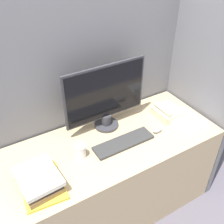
# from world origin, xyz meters

# --- Properties ---
(cubicle_panel_rear) EXTENTS (1.96, 0.04, 1.75)m
(cubicle_panel_rear) POSITION_xyz_m (0.00, 0.68, 0.87)
(cubicle_panel_rear) COLOR slate
(cubicle_panel_rear) RESTS_ON ground_plane
(cubicle_panel_right) EXTENTS (0.04, 0.70, 1.75)m
(cubicle_panel_right) POSITION_xyz_m (0.82, 0.35, 0.87)
(cubicle_panel_right) COLOR slate
(cubicle_panel_right) RESTS_ON ground_plane
(desk) EXTENTS (1.56, 0.64, 0.72)m
(desk) POSITION_xyz_m (0.00, 0.32, 0.36)
(desk) COLOR tan
(desk) RESTS_ON ground_plane
(monitor) EXTENTS (0.61, 0.18, 0.49)m
(monitor) POSITION_xyz_m (0.07, 0.50, 0.97)
(monitor) COLOR #333338
(monitor) RESTS_ON desk
(keyboard) EXTENTS (0.43, 0.13, 0.02)m
(keyboard) POSITION_xyz_m (0.07, 0.26, 0.73)
(keyboard) COLOR #333333
(keyboard) RESTS_ON desk
(mouse) EXTENTS (0.08, 0.04, 0.03)m
(mouse) POSITION_xyz_m (0.35, 0.24, 0.74)
(mouse) COLOR gray
(mouse) RESTS_ON desk
(coffee_cup) EXTENTS (0.07, 0.07, 0.09)m
(coffee_cup) POSITION_xyz_m (-0.23, 0.31, 0.77)
(coffee_cup) COLOR white
(coffee_cup) RESTS_ON desk
(book_stack) EXTENTS (0.26, 0.32, 0.10)m
(book_stack) POSITION_xyz_m (-0.53, 0.21, 0.77)
(book_stack) COLOR gold
(book_stack) RESTS_ON desk
(desk_telephone) EXTENTS (0.18, 0.20, 0.10)m
(desk_telephone) POSITION_xyz_m (0.53, 0.36, 0.76)
(desk_telephone) COLOR beige
(desk_telephone) RESTS_ON desk
(paper_pile) EXTENTS (0.26, 0.29, 0.01)m
(paper_pile) POSITION_xyz_m (0.61, 0.23, 0.73)
(paper_pile) COLOR white
(paper_pile) RESTS_ON desk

